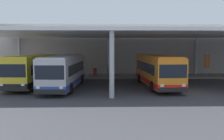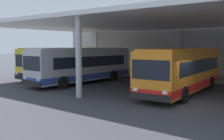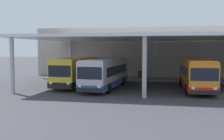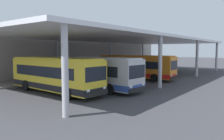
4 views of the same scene
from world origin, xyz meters
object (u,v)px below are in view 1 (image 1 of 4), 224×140
(bus_middle_bay, at_px, (157,70))
(bus_second_bay, at_px, (64,71))
(bench_waiting, at_px, (75,72))
(banner_sign, at_px, (207,62))
(trash_bin, at_px, (95,72))
(bus_nearest_bay, at_px, (32,70))

(bus_middle_bay, bearing_deg, bus_second_bay, -175.55)
(bus_middle_bay, bearing_deg, bench_waiting, 137.14)
(bus_second_bay, height_order, banner_sign, banner_sign)
(bench_waiting, distance_m, trash_bin, 2.73)
(bench_waiting, relative_size, trash_bin, 1.84)
(bench_waiting, distance_m, banner_sign, 17.53)
(banner_sign, bearing_deg, bus_middle_bay, -136.53)
(bus_second_bay, relative_size, bus_middle_bay, 1.00)
(bus_nearest_bay, bearing_deg, bus_second_bay, -23.50)
(trash_bin, bearing_deg, bus_middle_bay, -52.16)
(bus_middle_bay, distance_m, trash_bin, 10.75)
(bus_nearest_bay, relative_size, bus_middle_bay, 1.00)
(bus_second_bay, bearing_deg, bus_nearest_bay, 156.50)
(bus_nearest_bay, xyz_separation_m, bus_middle_bay, (12.74, -0.82, 0.00))
(bus_nearest_bay, height_order, bus_middle_bay, same)
(bus_second_bay, xyz_separation_m, trash_bin, (2.64, 9.17, -0.98))
(bus_nearest_bay, xyz_separation_m, bus_second_bay, (3.53, -1.54, 0.00))
(bus_middle_bay, relative_size, banner_sign, 3.32)
(bus_second_bay, distance_m, trash_bin, 9.59)
(bench_waiting, height_order, banner_sign, banner_sign)
(banner_sign, bearing_deg, trash_bin, 177.24)
(bus_middle_bay, xyz_separation_m, trash_bin, (-6.57, 8.45, -0.98))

